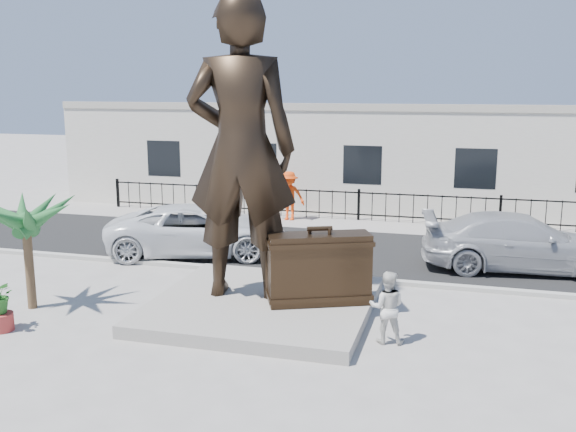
# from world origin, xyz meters

# --- Properties ---
(ground) EXTENTS (100.00, 100.00, 0.00)m
(ground) POSITION_xyz_m (0.00, 0.00, 0.00)
(ground) COLOR #9E9991
(ground) RESTS_ON ground
(street) EXTENTS (40.00, 7.00, 0.01)m
(street) POSITION_xyz_m (0.00, 8.00, 0.01)
(street) COLOR black
(street) RESTS_ON ground
(curb) EXTENTS (40.00, 0.25, 0.12)m
(curb) POSITION_xyz_m (0.00, 4.50, 0.06)
(curb) COLOR #A5A399
(curb) RESTS_ON ground
(far_sidewalk) EXTENTS (40.00, 2.50, 0.02)m
(far_sidewalk) POSITION_xyz_m (0.00, 12.00, 0.01)
(far_sidewalk) COLOR #9E9991
(far_sidewalk) RESTS_ON ground
(plinth) EXTENTS (5.20, 5.20, 0.30)m
(plinth) POSITION_xyz_m (-0.50, 1.50, 0.15)
(plinth) COLOR gray
(plinth) RESTS_ON ground
(fence) EXTENTS (22.00, 0.10, 1.20)m
(fence) POSITION_xyz_m (0.00, 12.80, 0.60)
(fence) COLOR black
(fence) RESTS_ON ground
(building) EXTENTS (28.00, 7.00, 4.40)m
(building) POSITION_xyz_m (0.00, 17.00, 2.20)
(building) COLOR silver
(building) RESTS_ON ground
(statue) EXTENTS (2.88, 2.12, 7.25)m
(statue) POSITION_xyz_m (-1.10, 1.74, 3.93)
(statue) COLOR black
(statue) RESTS_ON plinth
(suitcase) EXTENTS (2.51, 1.66, 1.69)m
(suitcase) POSITION_xyz_m (0.88, 1.61, 1.15)
(suitcase) COLOR black
(suitcase) RESTS_ON plinth
(tourist) EXTENTS (0.83, 0.68, 1.58)m
(tourist) POSITION_xyz_m (2.65, 0.33, 0.79)
(tourist) COLOR silver
(tourist) RESTS_ON ground
(car_white) EXTENTS (6.31, 4.23, 1.61)m
(car_white) POSITION_xyz_m (-4.17, 6.05, 0.81)
(car_white) COLOR silver
(car_white) RESTS_ON street
(car_silver) EXTENTS (5.98, 3.02, 1.66)m
(car_silver) POSITION_xyz_m (5.80, 6.97, 0.84)
(car_silver) COLOR #A4A6A9
(car_silver) RESTS_ON street
(worker) EXTENTS (1.29, 0.74, 1.99)m
(worker) POSITION_xyz_m (-2.74, 12.07, 1.02)
(worker) COLOR #EA400C
(worker) RESTS_ON far_sidewalk
(palm_tree) EXTENTS (1.80, 1.80, 3.20)m
(palm_tree) POSITION_xyz_m (-6.08, 0.17, 0.00)
(palm_tree) COLOR #1E5225
(palm_tree) RESTS_ON ground
(planter) EXTENTS (0.56, 0.56, 0.40)m
(planter) POSITION_xyz_m (-5.79, -1.31, 0.20)
(planter) COLOR #B4352F
(planter) RESTS_ON ground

